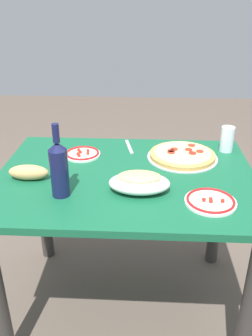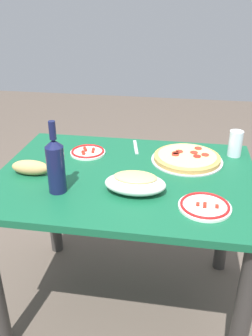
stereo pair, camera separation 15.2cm
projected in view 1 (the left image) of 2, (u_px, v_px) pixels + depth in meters
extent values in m
plane|color=brown|center=(126.00, 301.00, 1.87)|extent=(8.00, 8.00, 0.00)
cube|color=#145938|center=(126.00, 177.00, 1.55)|extent=(1.11, 0.82, 0.03)
cylinder|color=#33302D|center=(217.00, 209.00, 2.00)|extent=(0.07, 0.07, 0.72)
cylinder|color=#33302D|center=(43.00, 204.00, 2.05)|extent=(0.07, 0.07, 0.72)
cylinder|color=#33302D|center=(250.00, 309.00, 1.38)|extent=(0.07, 0.07, 0.72)
cylinder|color=#B7B7BC|center=(182.00, 157.00, 1.69)|extent=(0.33, 0.33, 0.01)
cylinder|color=tan|center=(182.00, 155.00, 1.68)|extent=(0.31, 0.31, 0.02)
cylinder|color=#EFD684|center=(183.00, 153.00, 1.68)|extent=(0.27, 0.27, 0.01)
cylinder|color=#B22D1E|center=(174.00, 149.00, 1.70)|extent=(0.04, 0.04, 0.00)
cylinder|color=#B22D1E|center=(171.00, 151.00, 1.68)|extent=(0.04, 0.04, 0.00)
cylinder|color=#B22D1E|center=(200.00, 151.00, 1.68)|extent=(0.04, 0.04, 0.00)
cylinder|color=#B22D1E|center=(171.00, 152.00, 1.67)|extent=(0.04, 0.04, 0.00)
cylinder|color=#B22D1E|center=(189.00, 149.00, 1.70)|extent=(0.04, 0.04, 0.00)
cylinder|color=#B22D1E|center=(192.00, 145.00, 1.75)|extent=(0.04, 0.04, 0.00)
cylinder|color=maroon|center=(192.00, 153.00, 1.66)|extent=(0.04, 0.04, 0.00)
ellipsoid|color=white|center=(139.00, 183.00, 1.40)|extent=(0.24, 0.15, 0.07)
ellipsoid|color=#AD2819|center=(139.00, 181.00, 1.39)|extent=(0.20, 0.12, 0.03)
ellipsoid|color=#EACC75|center=(140.00, 176.00, 1.38)|extent=(0.17, 0.10, 0.02)
cylinder|color=#141942|center=(59.00, 173.00, 1.34)|extent=(0.07, 0.07, 0.19)
cone|color=#141942|center=(57.00, 146.00, 1.29)|extent=(0.07, 0.07, 0.03)
cylinder|color=#141942|center=(56.00, 133.00, 1.27)|extent=(0.03, 0.03, 0.07)
cylinder|color=silver|center=(227.00, 139.00, 1.74)|extent=(0.06, 0.06, 0.12)
cylinder|color=white|center=(83.00, 154.00, 1.71)|extent=(0.17, 0.17, 0.01)
torus|color=red|center=(82.00, 153.00, 1.71)|extent=(0.16, 0.16, 0.01)
cube|color=#AD2819|center=(88.00, 151.00, 1.73)|extent=(0.01, 0.01, 0.01)
cube|color=#AD2819|center=(78.00, 154.00, 1.69)|extent=(0.01, 0.01, 0.01)
cube|color=#AD2819|center=(79.00, 150.00, 1.73)|extent=(0.01, 0.01, 0.01)
cube|color=#AD2819|center=(80.00, 152.00, 1.71)|extent=(0.01, 0.01, 0.01)
cube|color=#AD2819|center=(79.00, 155.00, 1.68)|extent=(0.01, 0.01, 0.01)
cube|color=#AD2819|center=(88.00, 153.00, 1.70)|extent=(0.01, 0.01, 0.01)
cylinder|color=white|center=(210.00, 202.00, 1.33)|extent=(0.19, 0.19, 0.01)
torus|color=red|center=(211.00, 200.00, 1.32)|extent=(0.18, 0.18, 0.01)
cube|color=#AD2819|center=(211.00, 201.00, 1.31)|extent=(0.01, 0.01, 0.01)
cube|color=#AD2819|center=(204.00, 200.00, 1.32)|extent=(0.01, 0.01, 0.01)
cube|color=#AD2819|center=(223.00, 201.00, 1.32)|extent=(0.01, 0.01, 0.01)
cube|color=#AD2819|center=(211.00, 199.00, 1.32)|extent=(0.01, 0.01, 0.01)
ellipsoid|color=tan|center=(29.00, 172.00, 1.49)|extent=(0.17, 0.07, 0.06)
cube|color=#B7B7BC|center=(128.00, 147.00, 1.80)|extent=(0.05, 0.17, 0.00)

